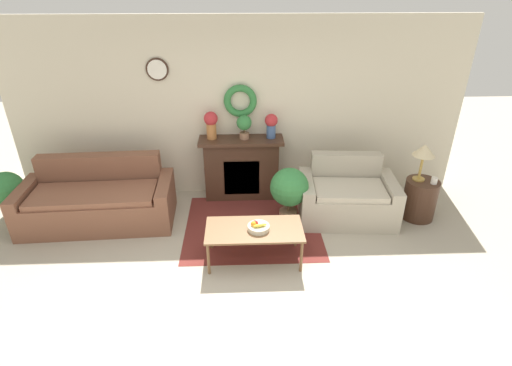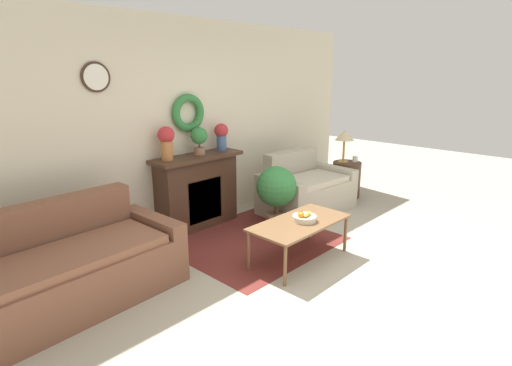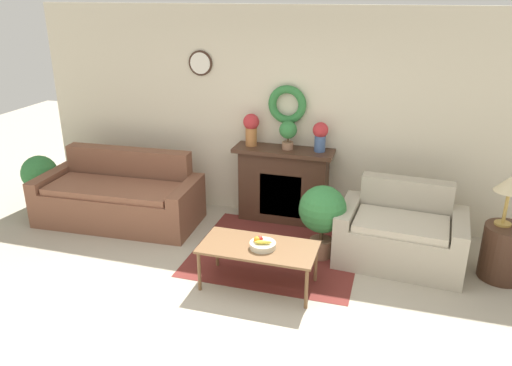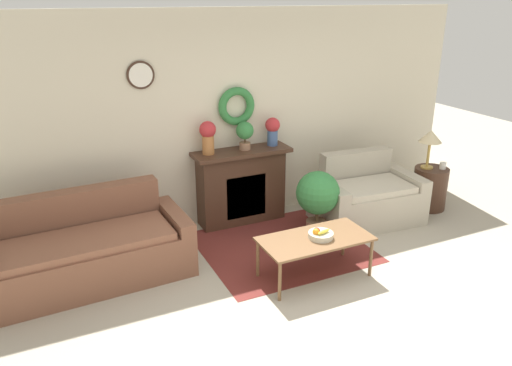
% 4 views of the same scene
% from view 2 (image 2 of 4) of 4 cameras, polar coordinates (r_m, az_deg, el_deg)
% --- Properties ---
extents(ground_plane, '(16.00, 16.00, 0.00)m').
position_cam_2_polar(ground_plane, '(4.06, 14.20, -14.95)').
color(ground_plane, '#ADA38E').
extents(floor_rug, '(1.87, 1.68, 0.01)m').
position_cam_2_polar(floor_rug, '(5.01, -0.51, -8.27)').
color(floor_rug, maroon).
rests_on(floor_rug, ground_plane).
extents(wall_back, '(6.80, 0.17, 2.70)m').
position_cam_2_polar(wall_back, '(5.34, -10.40, 8.07)').
color(wall_back, beige).
rests_on(wall_back, ground_plane).
extents(fireplace, '(1.27, 0.41, 0.99)m').
position_cam_2_polar(fireplace, '(5.38, -8.36, -1.11)').
color(fireplace, '#42281C').
rests_on(fireplace, ground_plane).
extents(couch_left, '(2.11, 1.01, 0.90)m').
position_cam_2_polar(couch_left, '(4.01, -26.08, -11.37)').
color(couch_left, brown).
rests_on(couch_left, ground_plane).
extents(loveseat_right, '(1.41, 0.95, 0.87)m').
position_cam_2_polar(loveseat_right, '(6.02, 7.09, -1.06)').
color(loveseat_right, '#B2A893').
rests_on(loveseat_right, ground_plane).
extents(coffee_table, '(1.17, 0.58, 0.46)m').
position_cam_2_polar(coffee_table, '(4.42, 6.28, -5.96)').
color(coffee_table, brown).
rests_on(coffee_table, ground_plane).
extents(fruit_bowl, '(0.26, 0.26, 0.12)m').
position_cam_2_polar(fruit_bowl, '(4.41, 6.89, -4.92)').
color(fruit_bowl, beige).
rests_on(fruit_bowl, coffee_table).
extents(side_table_by_loveseat, '(0.46, 0.46, 0.59)m').
position_cam_2_polar(side_table_by_loveseat, '(6.84, 12.77, 0.51)').
color(side_table_by_loveseat, '#42281C').
rests_on(side_table_by_loveseat, ground_plane).
extents(table_lamp, '(0.31, 0.31, 0.54)m').
position_cam_2_polar(table_lamp, '(6.67, 12.54, 6.50)').
color(table_lamp, '#B28E42').
rests_on(table_lamp, side_table_by_loveseat).
extents(mug, '(0.09, 0.09, 0.09)m').
position_cam_2_polar(mug, '(6.81, 13.98, 3.32)').
color(mug, silver).
rests_on(mug, side_table_by_loveseat).
extents(vase_on_mantel_left, '(0.21, 0.21, 0.41)m').
position_cam_2_polar(vase_on_mantel_left, '(4.98, -12.68, 5.92)').
color(vase_on_mantel_left, '#AD6B38').
rests_on(vase_on_mantel_left, fireplace).
extents(vase_on_mantel_right, '(0.19, 0.19, 0.37)m').
position_cam_2_polar(vase_on_mantel_right, '(5.51, -4.98, 6.87)').
color(vase_on_mantel_right, '#3D5684').
rests_on(vase_on_mantel_right, fireplace).
extents(potted_plant_on_mantel, '(0.22, 0.22, 0.36)m').
position_cam_2_polar(potted_plant_on_mantel, '(5.24, -8.14, 6.40)').
color(potted_plant_on_mantel, '#8E664C').
rests_on(potted_plant_on_mantel, fireplace).
extents(potted_plant_floor_by_loveseat, '(0.53, 0.53, 0.85)m').
position_cam_2_polar(potted_plant_floor_by_loveseat, '(5.22, 2.92, -0.96)').
color(potted_plant_floor_by_loveseat, '#8E664C').
rests_on(potted_plant_floor_by_loveseat, ground_plane).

